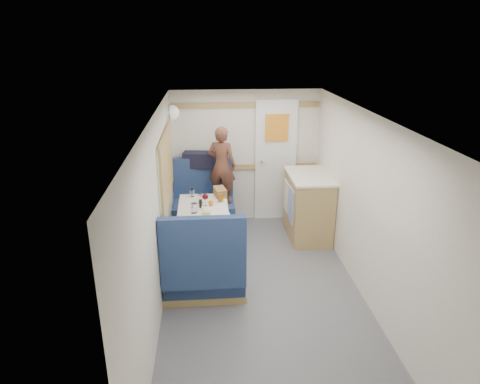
{
  "coord_description": "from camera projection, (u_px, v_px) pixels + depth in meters",
  "views": [
    {
      "loc": [
        -0.58,
        -3.95,
        2.75
      ],
      "look_at": [
        -0.2,
        0.9,
        0.94
      ],
      "focal_mm": 32.0,
      "sensor_mm": 36.0,
      "label": 1
    }
  ],
  "objects": [
    {
      "name": "ceiling",
      "position": [
        268.0,
        119.0,
        4.0
      ],
      "size": [
        4.5,
        4.5,
        0.0
      ],
      "primitive_type": "plane",
      "rotation": [
        3.14,
        0.0,
        0.0
      ],
      "color": "silver",
      "rests_on": "wall_back"
    },
    {
      "name": "oak_trim_low",
      "position": [
        246.0,
        167.0,
        6.48
      ],
      "size": [
        2.15,
        0.02,
        0.08
      ],
      "primitive_type": "cube",
      "color": "#9E7C47",
      "rests_on": "wall_back"
    },
    {
      "name": "bench_near",
      "position": [
        204.0,
        272.0,
        4.67
      ],
      "size": [
        0.9,
        0.59,
        1.05
      ],
      "color": "navy",
      "rests_on": "floor"
    },
    {
      "name": "dinette_table",
      "position": [
        203.0,
        218.0,
        5.38
      ],
      "size": [
        0.62,
        0.92,
        0.72
      ],
      "color": "white",
      "rests_on": "floor"
    },
    {
      "name": "dome_light",
      "position": [
        172.0,
        113.0,
        5.73
      ],
      "size": [
        0.2,
        0.2,
        0.2
      ],
      "primitive_type": "sphere",
      "color": "white",
      "rests_on": "wall_left"
    },
    {
      "name": "bench_far",
      "position": [
        204.0,
        211.0,
        6.28
      ],
      "size": [
        0.9,
        0.59,
        1.05
      ],
      "color": "navy",
      "rests_on": "floor"
    },
    {
      "name": "orange_fruit",
      "position": [
        211.0,
        203.0,
        5.31
      ],
      "size": [
        0.07,
        0.07,
        0.07
      ],
      "primitive_type": "sphere",
      "color": "orange",
      "rests_on": "tray"
    },
    {
      "name": "oak_trim_high",
      "position": [
        246.0,
        105.0,
        6.16
      ],
      "size": [
        2.15,
        0.02,
        0.08
      ],
      "primitive_type": "cube",
      "color": "#9E7C47",
      "rests_on": "wall_back"
    },
    {
      "name": "tumbler_left",
      "position": [
        194.0,
        208.0,
        5.13
      ],
      "size": [
        0.07,
        0.07,
        0.12
      ],
      "primitive_type": "cylinder",
      "color": "white",
      "rests_on": "dinette_table"
    },
    {
      "name": "ledge",
      "position": [
        203.0,
        168.0,
        6.32
      ],
      "size": [
        0.9,
        0.14,
        0.04
      ],
      "primitive_type": "cube",
      "color": "#9E7C47",
      "rests_on": "bench_far"
    },
    {
      "name": "wall_right",
      "position": [
        371.0,
        213.0,
        4.43
      ],
      "size": [
        0.02,
        4.5,
        2.0
      ],
      "primitive_type": "cube",
      "color": "silver",
      "rests_on": "floor"
    },
    {
      "name": "wall_left",
      "position": [
        157.0,
        220.0,
        4.26
      ],
      "size": [
        0.02,
        4.5,
        2.0
      ],
      "primitive_type": "cube",
      "color": "silver",
      "rests_on": "floor"
    },
    {
      "name": "tray",
      "position": [
        215.0,
        211.0,
        5.18
      ],
      "size": [
        0.35,
        0.41,
        0.02
      ],
      "primitive_type": "cube",
      "rotation": [
        0.0,
        0.0,
        0.23
      ],
      "color": "white",
      "rests_on": "dinette_table"
    },
    {
      "name": "tumbler_mid",
      "position": [
        192.0,
        193.0,
        5.65
      ],
      "size": [
        0.06,
        0.06,
        0.1
      ],
      "primitive_type": "cylinder",
      "color": "white",
      "rests_on": "dinette_table"
    },
    {
      "name": "cheese_block",
      "position": [
        206.0,
        213.0,
        5.06
      ],
      "size": [
        0.11,
        0.08,
        0.03
      ],
      "primitive_type": "cube",
      "rotation": [
        0.0,
        0.0,
        -0.25
      ],
      "color": "#F0D98B",
      "rests_on": "tray"
    },
    {
      "name": "galley_counter",
      "position": [
        308.0,
        205.0,
        6.04
      ],
      "size": [
        0.57,
        0.92,
        0.92
      ],
      "color": "#9E7C47",
      "rests_on": "floor"
    },
    {
      "name": "side_window",
      "position": [
        166.0,
        167.0,
        5.11
      ],
      "size": [
        0.04,
        1.3,
        0.72
      ],
      "primitive_type": "cube",
      "color": "#A0AE93",
      "rests_on": "wall_left"
    },
    {
      "name": "wall_back",
      "position": [
        246.0,
        157.0,
        6.45
      ],
      "size": [
        2.2,
        0.02,
        2.0
      ],
      "primitive_type": "cube",
      "color": "silver",
      "rests_on": "floor"
    },
    {
      "name": "bread_loaf",
      "position": [
        220.0,
        192.0,
        5.68
      ],
      "size": [
        0.18,
        0.27,
        0.11
      ],
      "primitive_type": "cube",
      "rotation": [
        0.0,
        0.0,
        0.2
      ],
      "color": "olive",
      "rests_on": "dinette_table"
    },
    {
      "name": "wine_glass",
      "position": [
        205.0,
        197.0,
        5.3
      ],
      "size": [
        0.08,
        0.08,
        0.17
      ],
      "color": "white",
      "rests_on": "dinette_table"
    },
    {
      "name": "duffel_bag",
      "position": [
        199.0,
        160.0,
        6.27
      ],
      "size": [
        0.49,
        0.29,
        0.22
      ],
      "primitive_type": "cube",
      "rotation": [
        0.0,
        0.0,
        -0.16
      ],
      "color": "black",
      "rests_on": "ledge"
    },
    {
      "name": "beer_glass",
      "position": [
        221.0,
        198.0,
        5.48
      ],
      "size": [
        0.07,
        0.07,
        0.11
      ],
      "primitive_type": "cylinder",
      "color": "#8C5314",
      "rests_on": "dinette_table"
    },
    {
      "name": "rear_door",
      "position": [
        276.0,
        159.0,
        6.46
      ],
      "size": [
        0.62,
        0.12,
        1.86
      ],
      "color": "white",
      "rests_on": "wall_back"
    },
    {
      "name": "tumbler_right",
      "position": [
        200.0,
        199.0,
        5.44
      ],
      "size": [
        0.07,
        0.07,
        0.11
      ],
      "primitive_type": "cylinder",
      "color": "white",
      "rests_on": "dinette_table"
    },
    {
      "name": "pepper_grinder",
      "position": [
        201.0,
        203.0,
        5.29
      ],
      "size": [
        0.04,
        0.04,
        0.11
      ],
      "primitive_type": "cylinder",
      "color": "black",
      "rests_on": "dinette_table"
    },
    {
      "name": "floor",
      "position": [
        264.0,
        300.0,
        4.69
      ],
      "size": [
        4.5,
        4.5,
        0.0
      ],
      "primitive_type": "plane",
      "color": "#515156",
      "rests_on": "ground"
    },
    {
      "name": "person",
      "position": [
        222.0,
        165.0,
        6.02
      ],
      "size": [
        0.47,
        0.39,
        1.11
      ],
      "primitive_type": "imported",
      "rotation": [
        0.0,
        0.0,
        2.78
      ],
      "color": "brown",
      "rests_on": "bench_far"
    }
  ]
}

